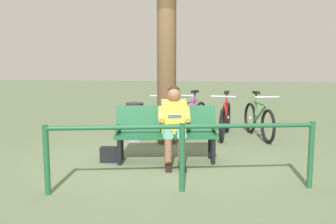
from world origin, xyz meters
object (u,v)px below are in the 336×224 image
bicycle_purple (191,118)px  handbag (110,155)px  bicycle_blue (225,120)px  bicycle_silver (258,120)px  bicycle_orange (163,119)px  litter_bin (135,122)px  tree_trunk (167,33)px  person_reading (174,121)px  bench (166,129)px

bicycle_purple → handbag: bearing=-6.5°
handbag → bicycle_blue: bearing=-132.3°
bicycle_silver → bicycle_orange: 1.96m
bicycle_silver → litter_bin: bearing=-91.1°
handbag → bicycle_purple: bearing=-118.6°
tree_trunk → bicycle_orange: 1.85m
tree_trunk → bicycle_purple: tree_trunk is taller
person_reading → litter_bin: (0.90, -1.54, -0.29)m
tree_trunk → bench: bearing=95.1°
bicycle_silver → bicycle_blue: 0.67m
tree_trunk → person_reading: bearing=100.3°
handbag → bicycle_blue: 2.84m
handbag → bicycle_orange: size_ratio=0.18×
person_reading → litter_bin: 1.80m
bicycle_purple → bicycle_orange: size_ratio=0.94×
person_reading → bicycle_orange: person_reading is taller
bicycle_blue → handbag: bearing=-33.0°
person_reading → bicycle_blue: person_reading is taller
bench → bicycle_orange: (0.25, -1.91, -0.15)m
handbag → bicycle_orange: (-0.62, -2.10, 0.24)m
litter_bin → bicycle_silver: 2.51m
bicycle_silver → bicycle_orange: same height
litter_bin → bench: bearing=118.6°
handbag → litter_bin: (-0.11, -1.58, 0.26)m
litter_bin → person_reading: bearing=120.3°
bicycle_blue → bicycle_orange: bearing=-81.2°
bicycle_blue → bicycle_orange: size_ratio=0.99×
litter_bin → bicycle_purple: bearing=-150.5°
litter_bin → bicycle_orange: (-0.51, -0.52, -0.02)m
bicycle_blue → bicycle_purple: bearing=-89.0°
bench → bicycle_purple: bearing=-106.5°
bicycle_silver → bicycle_orange: bearing=-103.2°
handbag → bicycle_silver: bicycle_silver is taller
bench → bicycle_blue: (-1.03, -1.90, -0.15)m
person_reading → bicycle_orange: bearing=-86.4°
handbag → person_reading: bearing=-177.6°
bicycle_orange → handbag: bearing=-20.6°
person_reading → bicycle_silver: bearing=-134.8°
bicycle_blue → bicycle_purple: size_ratio=1.06×
bicycle_blue → person_reading: bearing=-14.3°
bicycle_silver → handbag: bearing=-63.6°
handbag → bicycle_blue: size_ratio=0.18×
bench → person_reading: size_ratio=1.37×
bicycle_silver → bicycle_orange: (1.96, -0.03, 0.00)m
handbag → tree_trunk: size_ratio=0.07×
person_reading → tree_trunk: tree_trunk is taller
litter_bin → bicycle_silver: bicycle_silver is taller
bicycle_blue → bicycle_purple: same height
tree_trunk → bicycle_purple: bearing=-119.6°
bicycle_purple → litter_bin: bearing=-38.4°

